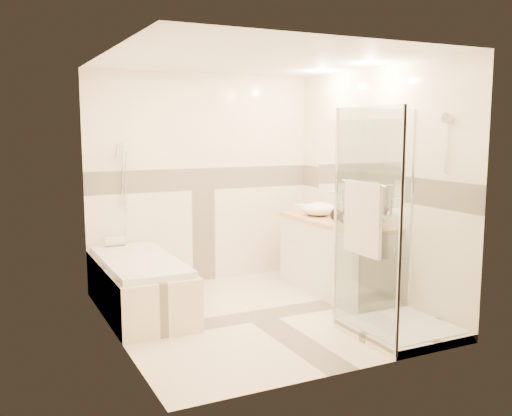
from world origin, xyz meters
name	(u,v)px	position (x,y,z in m)	size (l,w,h in m)	color
room	(263,190)	(0.06, 0.01, 1.26)	(2.82, 3.02, 2.52)	#F7E4C5
bathtub	(139,282)	(-1.02, 0.65, 0.31)	(0.75, 1.70, 0.56)	#FCE9CA
vanity	(336,257)	(1.12, 0.30, 0.43)	(0.58, 1.62, 0.85)	white
shower_enclosure	(388,280)	(0.83, -0.97, 0.51)	(0.96, 0.93, 2.04)	#FCE9CA
vessel_sink_near	(319,209)	(1.10, 0.64, 0.93)	(0.40, 0.40, 0.16)	white
vessel_sink_far	(364,219)	(1.10, -0.23, 0.94)	(0.44, 0.44, 0.18)	white
faucet_near	(335,200)	(1.32, 0.64, 1.02)	(0.12, 0.03, 0.29)	silver
faucet_far	(382,210)	(1.32, -0.23, 1.01)	(0.12, 0.03, 0.28)	silver
amenity_bottle_a	(344,215)	(1.10, 0.14, 0.93)	(0.07, 0.07, 0.15)	black
amenity_bottle_b	(336,212)	(1.10, 0.29, 0.94)	(0.14, 0.14, 0.17)	black
folded_towels	(305,209)	(1.10, 0.95, 0.89)	(0.16, 0.27, 0.09)	white
rolled_towel	(115,241)	(-1.12, 1.34, 0.61)	(0.10, 0.10, 0.23)	white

